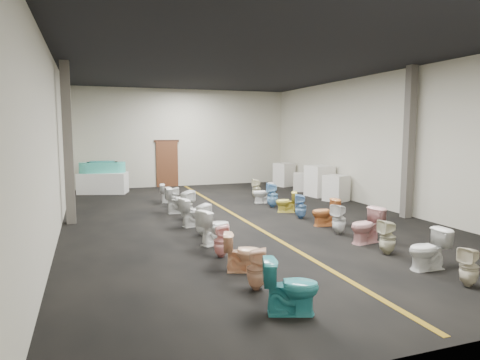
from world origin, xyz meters
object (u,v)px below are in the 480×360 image
(toilet_left_3, at_px, (221,241))
(toilet_left_7, at_px, (187,205))
(toilet_left_6, at_px, (194,212))
(toilet_right_8, at_px, (272,195))
(toilet_right_7, at_px, (286,202))
(toilet_left_2, at_px, (243,252))
(toilet_right_9, at_px, (263,193))
(appliance_crate_d, at_px, (284,175))
(toilet_right_5, at_px, (325,212))
(toilet_left_1, at_px, (256,269))
(toilet_left_10, at_px, (170,193))
(toilet_right_4, at_px, (339,219))
(display_table, at_px, (103,183))
(bathtub, at_px, (102,168))
(appliance_crate_b, at_px, (319,181))
(appliance_crate_a, at_px, (336,188))
(toilet_left_8, at_px, (179,200))
(toilet_right_3, at_px, (366,226))
(toilet_left_0, at_px, (291,286))
(toilet_right_2, at_px, (388,237))
(appliance_crate_c, at_px, (302,182))
(toilet_left_5, at_px, (202,219))
(toilet_right_6, at_px, (301,206))
(toilet_right_1, at_px, (428,249))
(toilet_left_9, at_px, (174,198))
(toilet_left_4, at_px, (215,226))

(toilet_left_3, xyz_separation_m, toilet_left_7, (0.15, 3.95, 0.09))
(toilet_left_6, relative_size, toilet_left_7, 0.91)
(toilet_right_8, bearing_deg, toilet_right_7, 16.36)
(toilet_left_2, distance_m, toilet_right_9, 7.55)
(appliance_crate_d, distance_m, toilet_right_5, 8.38)
(toilet_left_1, height_order, toilet_right_5, toilet_right_5)
(toilet_left_6, bearing_deg, toilet_left_10, -15.71)
(toilet_left_1, bearing_deg, toilet_right_4, -27.99)
(display_table, height_order, bathtub, bathtub)
(appliance_crate_b, bearing_deg, toilet_left_3, -132.96)
(appliance_crate_a, bearing_deg, toilet_left_8, -176.68)
(toilet_left_7, relative_size, toilet_right_3, 1.04)
(toilet_right_4, distance_m, toilet_right_9, 4.92)
(toilet_left_0, bearing_deg, toilet_left_8, 19.37)
(toilet_left_7, height_order, toilet_right_5, toilet_left_7)
(toilet_right_4, relative_size, toilet_right_7, 1.14)
(bathtub, xyz_separation_m, toilet_right_2, (5.38, -11.26, -0.70))
(toilet_left_8, height_order, toilet_right_7, toilet_left_8)
(toilet_left_3, relative_size, toilet_left_10, 0.99)
(appliance_crate_b, distance_m, toilet_right_9, 2.85)
(appliance_crate_c, bearing_deg, display_table, 164.72)
(toilet_left_5, relative_size, toilet_left_7, 0.92)
(toilet_right_4, bearing_deg, appliance_crate_b, 131.92)
(display_table, relative_size, toilet_right_6, 2.62)
(toilet_right_3, distance_m, toilet_right_7, 4.03)
(toilet_right_1, bearing_deg, appliance_crate_d, 169.02)
(appliance_crate_b, height_order, toilet_right_8, appliance_crate_b)
(toilet_left_9, bearing_deg, toilet_right_9, -95.31)
(toilet_left_0, xyz_separation_m, toilet_right_7, (3.26, 6.92, -0.07))
(appliance_crate_a, distance_m, toilet_left_9, 5.99)
(toilet_left_2, xyz_separation_m, toilet_right_5, (3.44, 2.83, 0.01))
(toilet_left_4, xyz_separation_m, toilet_left_6, (-0.02, 1.96, -0.02))
(toilet_left_4, xyz_separation_m, toilet_right_8, (3.18, 3.89, 0.01))
(toilet_left_4, xyz_separation_m, toilet_left_8, (-0.05, 3.93, 0.01))
(bathtub, xyz_separation_m, toilet_left_0, (2.13, -13.24, -0.66))
(toilet_right_3, bearing_deg, bathtub, -161.49)
(appliance_crate_a, height_order, toilet_right_4, appliance_crate_a)
(toilet_left_0, bearing_deg, toilet_right_1, -55.72)
(toilet_left_4, height_order, toilet_left_8, toilet_left_8)
(toilet_left_4, bearing_deg, toilet_right_8, -63.83)
(toilet_left_0, relative_size, toilet_right_2, 1.09)
(toilet_left_10, distance_m, toilet_right_5, 6.18)
(toilet_left_10, distance_m, toilet_right_2, 8.62)
(bathtub, relative_size, toilet_left_7, 2.16)
(toilet_left_3, bearing_deg, toilet_right_8, -24.37)
(toilet_left_9, xyz_separation_m, toilet_right_1, (3.31, -8.03, 0.05))
(toilet_right_8, relative_size, toilet_right_9, 1.13)
(toilet_right_9, bearing_deg, toilet_left_6, -36.28)
(toilet_right_2, relative_size, toilet_right_3, 0.89)
(toilet_right_3, bearing_deg, toilet_right_4, 177.24)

